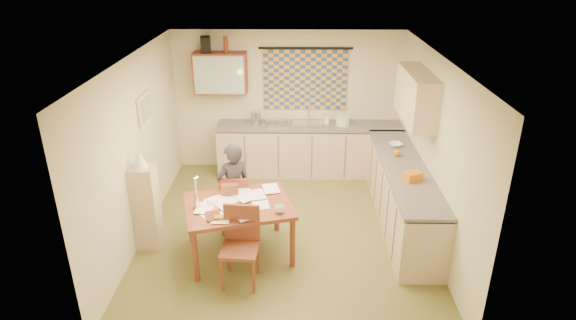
{
  "coord_description": "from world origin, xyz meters",
  "views": [
    {
      "loc": [
        0.14,
        -5.99,
        3.76
      ],
      "look_at": [
        0.04,
        0.2,
        1.02
      ],
      "focal_mm": 30.0,
      "sensor_mm": 36.0,
      "label": 1
    }
  ],
  "objects_px": {
    "chair_far": "(236,213)",
    "person": "(234,189)",
    "counter_back": "(311,149)",
    "dining_table": "(239,229)",
    "shelf_stand": "(146,208)",
    "counter_right": "(402,195)",
    "stove": "(421,242)"
  },
  "relations": [
    {
      "from": "counter_right",
      "to": "dining_table",
      "type": "relative_size",
      "value": 1.9
    },
    {
      "from": "person",
      "to": "dining_table",
      "type": "bearing_deg",
      "value": 73.82
    },
    {
      "from": "stove",
      "to": "person",
      "type": "xyz_separation_m",
      "value": [
        -2.41,
        0.88,
        0.25
      ]
    },
    {
      "from": "counter_back",
      "to": "dining_table",
      "type": "xyz_separation_m",
      "value": [
        -1.01,
        -2.55,
        -0.07
      ]
    },
    {
      "from": "dining_table",
      "to": "person",
      "type": "bearing_deg",
      "value": 87.98
    },
    {
      "from": "chair_far",
      "to": "person",
      "type": "distance_m",
      "value": 0.42
    },
    {
      "from": "counter_back",
      "to": "stove",
      "type": "relative_size",
      "value": 3.81
    },
    {
      "from": "counter_right",
      "to": "shelf_stand",
      "type": "height_order",
      "value": "shelf_stand"
    },
    {
      "from": "counter_right",
      "to": "dining_table",
      "type": "xyz_separation_m",
      "value": [
        -2.29,
        -0.84,
        -0.07
      ]
    },
    {
      "from": "stove",
      "to": "dining_table",
      "type": "height_order",
      "value": "stove"
    },
    {
      "from": "dining_table",
      "to": "counter_right",
      "type": "bearing_deg",
      "value": 4.95
    },
    {
      "from": "counter_right",
      "to": "dining_table",
      "type": "distance_m",
      "value": 2.44
    },
    {
      "from": "counter_right",
      "to": "stove",
      "type": "relative_size",
      "value": 3.41
    },
    {
      "from": "dining_table",
      "to": "chair_far",
      "type": "relative_size",
      "value": 1.74
    },
    {
      "from": "person",
      "to": "shelf_stand",
      "type": "xyz_separation_m",
      "value": [
        -1.13,
        -0.37,
        -0.09
      ]
    },
    {
      "from": "person",
      "to": "shelf_stand",
      "type": "bearing_deg",
      "value": -11.45
    },
    {
      "from": "dining_table",
      "to": "chair_far",
      "type": "bearing_deg",
      "value": 86.21
    },
    {
      "from": "dining_table",
      "to": "person",
      "type": "xyz_separation_m",
      "value": [
        -0.12,
        0.53,
        0.31
      ]
    },
    {
      "from": "chair_far",
      "to": "person",
      "type": "relative_size",
      "value": 0.65
    },
    {
      "from": "shelf_stand",
      "to": "stove",
      "type": "bearing_deg",
      "value": -8.25
    },
    {
      "from": "counter_back",
      "to": "chair_far",
      "type": "height_order",
      "value": "counter_back"
    },
    {
      "from": "counter_back",
      "to": "counter_right",
      "type": "bearing_deg",
      "value": -53.23
    },
    {
      "from": "dining_table",
      "to": "shelf_stand",
      "type": "xyz_separation_m",
      "value": [
        -1.25,
        0.16,
        0.21
      ]
    },
    {
      "from": "counter_back",
      "to": "shelf_stand",
      "type": "bearing_deg",
      "value": -133.41
    },
    {
      "from": "dining_table",
      "to": "chair_far",
      "type": "xyz_separation_m",
      "value": [
        -0.12,
        0.6,
        -0.1
      ]
    },
    {
      "from": "stove",
      "to": "shelf_stand",
      "type": "bearing_deg",
      "value": 171.75
    },
    {
      "from": "counter_back",
      "to": "dining_table",
      "type": "distance_m",
      "value": 2.75
    },
    {
      "from": "counter_back",
      "to": "dining_table",
      "type": "height_order",
      "value": "counter_back"
    },
    {
      "from": "chair_far",
      "to": "person",
      "type": "bearing_deg",
      "value": 85.26
    },
    {
      "from": "counter_right",
      "to": "person",
      "type": "xyz_separation_m",
      "value": [
        -2.41,
        -0.32,
        0.23
      ]
    },
    {
      "from": "counter_back",
      "to": "counter_right",
      "type": "relative_size",
      "value": 1.12
    },
    {
      "from": "counter_back",
      "to": "dining_table",
      "type": "bearing_deg",
      "value": -111.61
    }
  ]
}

